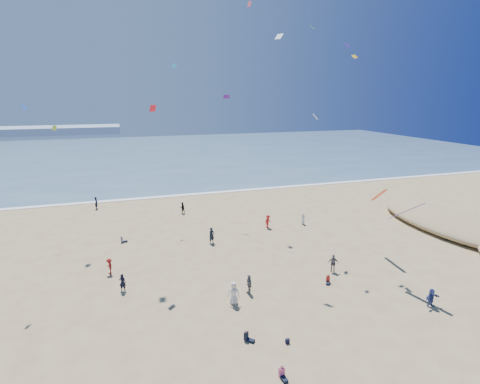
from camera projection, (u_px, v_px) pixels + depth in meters
name	position (u px, v px, depth m)	size (l,w,h in m)	color
ocean	(141.00, 154.00, 109.03)	(220.00, 100.00, 0.06)	#476B84
surf_line	(161.00, 197.00, 62.98)	(220.00, 1.20, 0.08)	white
standing_flyers	(238.00, 264.00, 36.00)	(31.25, 47.07, 1.93)	black
seated_group	(257.00, 308.00, 29.23)	(18.61, 30.61, 0.84)	silver
navy_bag	(287.00, 341.00, 25.69)	(0.28, 0.18, 0.34)	black
kites_aloft	(309.00, 128.00, 33.98)	(40.01, 44.42, 29.44)	#401A94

